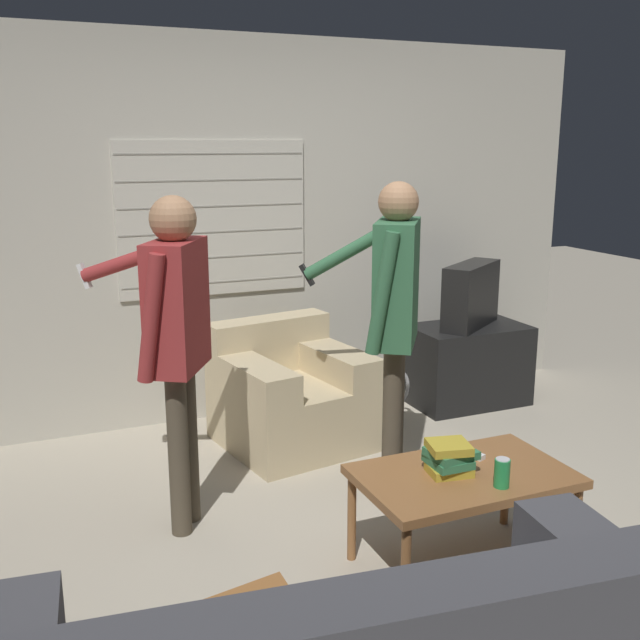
{
  "coord_description": "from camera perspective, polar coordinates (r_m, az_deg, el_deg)",
  "views": [
    {
      "loc": [
        -1.49,
        -2.83,
        1.87
      ],
      "look_at": [
        -0.07,
        0.52,
        1.0
      ],
      "focal_mm": 42.0,
      "sensor_mm": 36.0,
      "label": 1
    }
  ],
  "objects": [
    {
      "name": "ground_plane",
      "position": [
        3.7,
        4.33,
        -16.92
      ],
      "size": [
        16.0,
        16.0,
        0.0
      ],
      "primitive_type": "plane",
      "color": "#B2A893"
    },
    {
      "name": "wall_back",
      "position": [
        5.11,
        -6.0,
        6.73
      ],
      "size": [
        5.2,
        0.08,
        2.55
      ],
      "color": "#BCB7A8",
      "rests_on": "ground_plane"
    },
    {
      "name": "armchair_beige",
      "position": [
        4.75,
        -2.34,
        -5.74
      ],
      "size": [
        0.95,
        0.95,
        0.76
      ],
      "rotation": [
        0.0,
        0.0,
        3.31
      ],
      "color": "#C6B289",
      "rests_on": "ground_plane"
    },
    {
      "name": "coffee_table",
      "position": [
        3.42,
        10.88,
        -12.01
      ],
      "size": [
        0.93,
        0.57,
        0.46
      ],
      "color": "brown",
      "rests_on": "ground_plane"
    },
    {
      "name": "tv_stand",
      "position": [
        5.56,
        11.18,
        -3.35
      ],
      "size": [
        0.83,
        0.5,
        0.58
      ],
      "color": "black",
      "rests_on": "ground_plane"
    },
    {
      "name": "tv",
      "position": [
        5.43,
        11.39,
        1.87
      ],
      "size": [
        0.62,
        0.52,
        0.45
      ],
      "rotation": [
        0.0,
        0.0,
        3.75
      ],
      "color": "black",
      "rests_on": "tv_stand"
    },
    {
      "name": "person_left_standing",
      "position": [
        3.57,
        -10.98,
        -0.33
      ],
      "size": [
        0.58,
        0.74,
        1.64
      ],
      "rotation": [
        0.0,
        0.0,
        1.02
      ],
      "color": "#4C4233",
      "rests_on": "ground_plane"
    },
    {
      "name": "person_right_standing",
      "position": [
        3.86,
        5.65,
        1.4
      ],
      "size": [
        0.55,
        0.78,
        1.68
      ],
      "rotation": [
        0.0,
        0.0,
        0.98
      ],
      "color": "#4C4233",
      "rests_on": "ground_plane"
    },
    {
      "name": "book_stack",
      "position": [
        3.35,
        9.83,
        -10.28
      ],
      "size": [
        0.23,
        0.2,
        0.15
      ],
      "color": "gold",
      "rests_on": "coffee_table"
    },
    {
      "name": "soda_can",
      "position": [
        3.28,
        13.7,
        -11.25
      ],
      "size": [
        0.07,
        0.07,
        0.13
      ],
      "color": "#238E47",
      "rests_on": "coffee_table"
    },
    {
      "name": "spare_remote",
      "position": [
        3.56,
        11.44,
        -9.97
      ],
      "size": [
        0.08,
        0.14,
        0.02
      ],
      "rotation": [
        0.0,
        0.0,
        0.38
      ],
      "color": "white",
      "rests_on": "coffee_table"
    },
    {
      "name": "floor_fan",
      "position": [
        5.11,
        5.26,
        -5.76
      ],
      "size": [
        0.32,
        0.2,
        0.4
      ],
      "color": "#A8A8AD",
      "rests_on": "ground_plane"
    }
  ]
}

